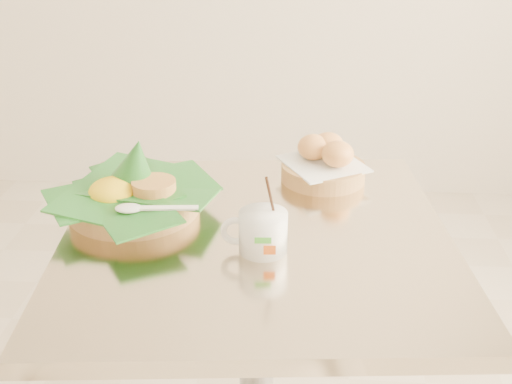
# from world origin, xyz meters

# --- Properties ---
(cafe_table) EXTENTS (0.76, 0.76, 0.75)m
(cafe_table) POSITION_xyz_m (0.21, -0.03, 0.53)
(cafe_table) COLOR gray
(cafe_table) RESTS_ON floor
(rice_basket) EXTENTS (0.31, 0.31, 0.16)m
(rice_basket) POSITION_xyz_m (-0.04, 0.04, 0.79)
(rice_basket) COLOR tan
(rice_basket) RESTS_ON cafe_table
(bread_basket) EXTENTS (0.21, 0.21, 0.09)m
(bread_basket) POSITION_xyz_m (0.33, 0.22, 0.79)
(bread_basket) COLOR tan
(bread_basket) RESTS_ON cafe_table
(coffee_mug) EXTENTS (0.12, 0.09, 0.14)m
(coffee_mug) POSITION_xyz_m (0.22, -0.09, 0.79)
(coffee_mug) COLOR white
(coffee_mug) RESTS_ON cafe_table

